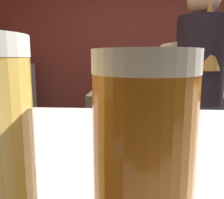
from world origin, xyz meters
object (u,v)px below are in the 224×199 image
chefs_knife (217,93)px  bottle_soy (154,59)px  mini_fridge (8,104)px  bartender (198,88)px  mixing_bowl (118,88)px  pint_glass_far (144,144)px  bottle_hot_sauce (143,60)px

chefs_knife → bottle_soy: bearing=123.0°
chefs_knife → mini_fridge: bearing=171.4°
bartender → mixing_bowl: bartender is taller
mixing_bowl → pint_glass_far: bearing=-86.8°
pint_glass_far → bottle_hot_sauce: size_ratio=0.77×
chefs_knife → pint_glass_far: pint_glass_far is taller
mini_fridge → bottle_soy: (2.05, 0.21, 0.62)m
bottle_hot_sauce → pint_glass_far: bearing=-93.4°
bartender → pint_glass_far: size_ratio=11.77×
bartender → bottle_soy: bearing=-3.1°
chefs_knife → bottle_hot_sauce: 1.35m
mini_fridge → mixing_bowl: (1.59, -0.91, 0.35)m
mixing_bowl → bottle_soy: size_ratio=0.88×
mini_fridge → pint_glass_far: (1.70, -3.00, 0.57)m
mixing_bowl → bottle_soy: bearing=67.7°
mixing_bowl → bottle_soy: 1.24m
mini_fridge → bottle_hot_sauce: bearing=5.0°
pint_glass_far → bottle_soy: bottle_soy is taller
pint_glass_far → bottle_soy: 3.23m
bartender → bottle_hot_sauce: size_ratio=9.04×
pint_glass_far → bottle_soy: (0.34, 3.21, 0.05)m
mini_fridge → chefs_knife: (2.48, -1.02, 0.33)m
mixing_bowl → bottle_hot_sauce: bearing=74.2°
mini_fridge → bottle_soy: size_ratio=5.48×
mini_fridge → pint_glass_far: bearing=-60.4°
pint_glass_far → chefs_knife: bearing=68.7°
chefs_knife → bottle_hot_sauce: (-0.59, 1.18, 0.28)m
bottle_soy → chefs_knife: bearing=-70.7°
mini_fridge → bottle_soy: 2.15m
mixing_bowl → mini_fridge: bearing=150.3°
bottle_soy → bottle_hot_sauce: bearing=-162.8°
mini_fridge → bartender: bartender is taller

